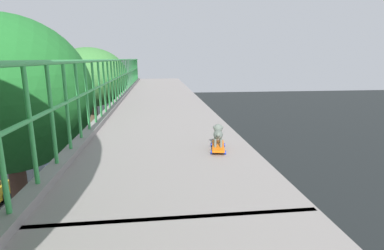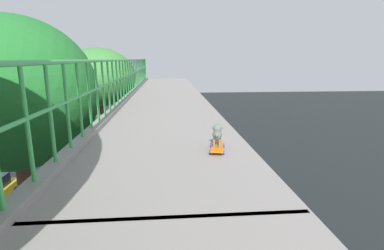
% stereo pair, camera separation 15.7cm
% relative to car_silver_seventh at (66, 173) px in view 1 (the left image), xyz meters
% --- Properties ---
extents(car_silver_seventh, '(1.99, 3.89, 1.50)m').
position_rel_car_silver_seventh_xyz_m(car_silver_seventh, '(0.00, 0.00, 0.00)').
color(car_silver_seventh, '#B2B1B2').
rests_on(car_silver_seventh, ground).
extents(city_bus, '(2.58, 10.09, 3.56)m').
position_rel_car_silver_seventh_xyz_m(city_bus, '(-3.46, 10.04, 1.30)').
color(city_bus, navy).
rests_on(city_bus, ground).
extents(roadside_tree_mid, '(4.06, 4.06, 8.09)m').
position_rel_car_silver_seventh_xyz_m(roadside_tree_mid, '(1.60, -8.62, 5.42)').
color(roadside_tree_mid, '#50352A').
rests_on(roadside_tree_mid, ground).
extents(roadside_tree_far, '(3.92, 3.92, 7.60)m').
position_rel_car_silver_seventh_xyz_m(roadside_tree_far, '(1.76, -0.33, 5.26)').
color(roadside_tree_far, brown).
rests_on(roadside_tree_far, ground).
extents(toy_skateboard, '(0.29, 0.58, 0.08)m').
position_rel_car_silver_seventh_xyz_m(toy_skateboard, '(6.12, -12.22, 5.10)').
color(toy_skateboard, orange).
rests_on(toy_skateboard, overpass_deck).
extents(small_dog, '(0.19, 0.40, 0.28)m').
position_rel_car_silver_seventh_xyz_m(small_dog, '(6.12, -12.17, 5.28)').
color(small_dog, '#5D675E').
rests_on(small_dog, toy_skateboard).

